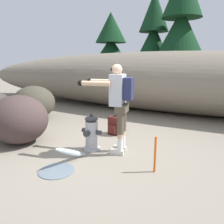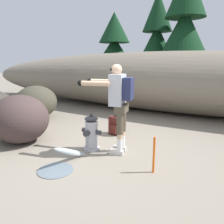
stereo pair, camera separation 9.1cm
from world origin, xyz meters
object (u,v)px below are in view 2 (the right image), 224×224
at_px(spare_backpack, 116,126).
at_px(boulder_mid, 36,102).
at_px(fire_hydrant, 91,133).
at_px(survey_stake, 154,155).
at_px(utility_worker, 118,98).
at_px(boulder_small, 20,119).

distance_m(spare_backpack, boulder_mid, 2.94).
distance_m(fire_hydrant, survey_stake, 1.45).
relative_size(utility_worker, spare_backpack, 3.62).
bearing_deg(boulder_small, boulder_mid, 128.85).
xyz_separation_m(fire_hydrant, spare_backpack, (-0.03, 1.08, -0.12)).
bearing_deg(boulder_mid, survey_stake, -19.93).
bearing_deg(survey_stake, boulder_mid, 160.07).
bearing_deg(survey_stake, spare_backpack, 136.25).
relative_size(spare_backpack, boulder_mid, 0.37).
relative_size(utility_worker, boulder_small, 1.36).
bearing_deg(boulder_mid, spare_backpack, -3.85).
relative_size(boulder_small, survey_stake, 2.08).
distance_m(spare_backpack, boulder_small, 2.18).
relative_size(utility_worker, survey_stake, 2.83).
bearing_deg(utility_worker, survey_stake, 142.41).
bearing_deg(boulder_mid, boulder_small, -51.15).
xyz_separation_m(utility_worker, survey_stake, (0.88, -0.42, -0.78)).
relative_size(boulder_mid, survey_stake, 2.12).
height_order(fire_hydrant, boulder_small, boulder_small).
xyz_separation_m(fire_hydrant, boulder_small, (-1.59, -0.42, 0.19)).
xyz_separation_m(boulder_small, survey_stake, (3.00, 0.11, -0.23)).
bearing_deg(boulder_small, spare_backpack, 43.89).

